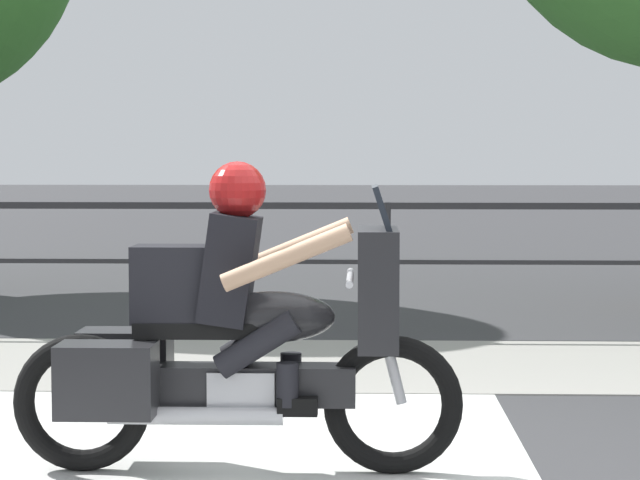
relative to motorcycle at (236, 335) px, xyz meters
The scene contains 4 objects.
ground_plane 1.13m from the motorcycle, ahead, with size 120.00×120.00×0.00m, color #38383A.
sidewalk_band 3.49m from the motorcycle, 75.17° to the left, with size 44.00×2.40×0.01m, color #99968E.
fence_railing 5.03m from the motorcycle, 79.98° to the left, with size 36.00×0.05×1.19m.
motorcycle is the anchor object (origin of this frame).
Camera 1 is at (-0.24, -6.16, 1.63)m, focal length 70.00 mm.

